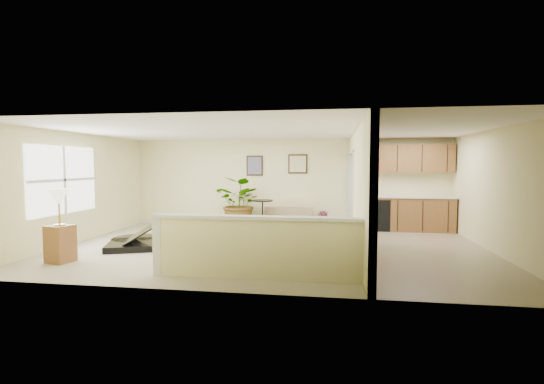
# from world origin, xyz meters

# --- Properties ---
(floor) EXTENTS (9.00, 9.00, 0.00)m
(floor) POSITION_xyz_m (0.00, 0.00, 0.00)
(floor) COLOR tan
(floor) RESTS_ON ground
(back_wall) EXTENTS (9.00, 0.04, 2.50)m
(back_wall) POSITION_xyz_m (0.00, 3.00, 1.25)
(back_wall) COLOR #F0E7A4
(back_wall) RESTS_ON floor
(front_wall) EXTENTS (9.00, 0.04, 2.50)m
(front_wall) POSITION_xyz_m (0.00, -3.00, 1.25)
(front_wall) COLOR #F0E7A4
(front_wall) RESTS_ON floor
(left_wall) EXTENTS (0.04, 6.00, 2.50)m
(left_wall) POSITION_xyz_m (-4.50, 0.00, 1.25)
(left_wall) COLOR #F0E7A4
(left_wall) RESTS_ON floor
(right_wall) EXTENTS (0.04, 6.00, 2.50)m
(right_wall) POSITION_xyz_m (4.50, 0.00, 1.25)
(right_wall) COLOR #F0E7A4
(right_wall) RESTS_ON floor
(ceiling) EXTENTS (9.00, 6.00, 0.04)m
(ceiling) POSITION_xyz_m (0.00, 0.00, 2.50)
(ceiling) COLOR white
(ceiling) RESTS_ON back_wall
(kitchen_vinyl) EXTENTS (2.70, 6.00, 0.01)m
(kitchen_vinyl) POSITION_xyz_m (3.15, 0.00, 0.00)
(kitchen_vinyl) COLOR gray
(kitchen_vinyl) RESTS_ON floor
(interior_partition) EXTENTS (0.18, 5.99, 2.50)m
(interior_partition) POSITION_xyz_m (1.80, 0.25, 1.22)
(interior_partition) COLOR #F0E7A4
(interior_partition) RESTS_ON floor
(pony_half_wall) EXTENTS (3.42, 0.22, 1.00)m
(pony_half_wall) POSITION_xyz_m (0.08, -2.30, 0.52)
(pony_half_wall) COLOR #F0E7A4
(pony_half_wall) RESTS_ON floor
(left_window) EXTENTS (0.05, 2.15, 1.45)m
(left_window) POSITION_xyz_m (-4.49, -0.50, 1.45)
(left_window) COLOR white
(left_window) RESTS_ON left_wall
(wall_art_left) EXTENTS (0.48, 0.04, 0.58)m
(wall_art_left) POSITION_xyz_m (-0.95, 2.97, 1.75)
(wall_art_left) COLOR #362013
(wall_art_left) RESTS_ON back_wall
(wall_mirror) EXTENTS (0.55, 0.04, 0.55)m
(wall_mirror) POSITION_xyz_m (0.30, 2.97, 1.80)
(wall_mirror) COLOR #362013
(wall_mirror) RESTS_ON back_wall
(kitchen_cabinets) EXTENTS (2.36, 0.65, 2.33)m
(kitchen_cabinets) POSITION_xyz_m (3.19, 2.73, 0.87)
(kitchen_cabinets) COLOR brown
(kitchen_cabinets) RESTS_ON floor
(piano) EXTENTS (1.77, 1.75, 1.21)m
(piano) POSITION_xyz_m (-2.84, -0.28, 0.50)
(piano) COLOR black
(piano) RESTS_ON floor
(piano_bench) EXTENTS (0.46, 0.79, 0.50)m
(piano_bench) POSITION_xyz_m (-1.42, -0.54, 0.25)
(piano_bench) COLOR black
(piano_bench) RESTS_ON floor
(loveseat) EXTENTS (1.35, 0.77, 0.77)m
(loveseat) POSITION_xyz_m (0.07, 2.45, 0.29)
(loveseat) COLOR #998861
(loveseat) RESTS_ON floor
(accent_table) EXTENTS (0.57, 0.57, 0.82)m
(accent_table) POSITION_xyz_m (-0.60, 2.27, 0.53)
(accent_table) COLOR black
(accent_table) RESTS_ON floor
(palm_plant) EXTENTS (1.63, 1.54, 1.44)m
(palm_plant) POSITION_xyz_m (-1.24, 2.41, 0.71)
(palm_plant) COLOR black
(palm_plant) RESTS_ON floor
(small_plant) EXTENTS (0.32, 0.32, 0.54)m
(small_plant) POSITION_xyz_m (1.03, 2.37, 0.23)
(small_plant) COLOR black
(small_plant) RESTS_ON floor
(lamp_stand) EXTENTS (0.47, 0.47, 1.34)m
(lamp_stand) POSITION_xyz_m (-3.63, -1.79, 0.57)
(lamp_stand) COLOR brown
(lamp_stand) RESTS_ON floor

